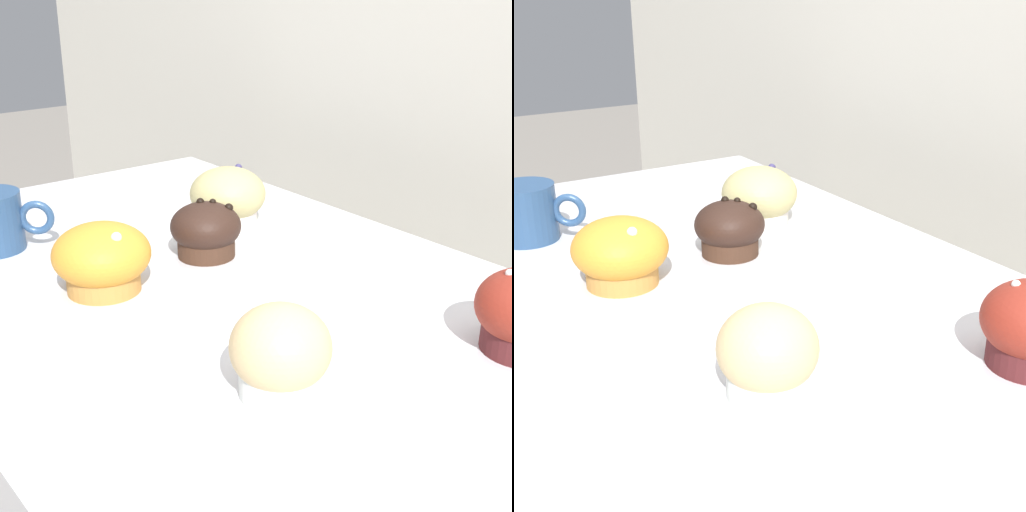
% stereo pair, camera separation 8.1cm
% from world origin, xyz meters
% --- Properties ---
extents(muffin_back_left, '(0.11, 0.11, 0.09)m').
position_xyz_m(muffin_back_left, '(-0.13, 0.14, 0.97)').
color(muffin_back_left, silver).
rests_on(muffin_back_left, display_counter).
extents(muffin_back_right, '(0.11, 0.11, 0.08)m').
position_xyz_m(muffin_back_right, '(-0.04, -0.11, 0.97)').
color(muffin_back_right, '#C0843D').
rests_on(muffin_back_right, display_counter).
extents(muffin_front_left, '(0.09, 0.09, 0.09)m').
position_xyz_m(muffin_front_left, '(0.26, -0.09, 0.97)').
color(muffin_front_left, white).
rests_on(muffin_front_left, display_counter).
extents(muffin_front_right, '(0.09, 0.09, 0.08)m').
position_xyz_m(muffin_front_right, '(-0.05, 0.05, 0.96)').
color(muffin_front_right, '#40281B').
rests_on(muffin_front_right, display_counter).
extents(coffee_cup, '(0.09, 0.11, 0.08)m').
position_xyz_m(coffee_cup, '(-0.25, -0.16, 0.97)').
color(coffee_cup, navy).
rests_on(coffee_cup, display_counter).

